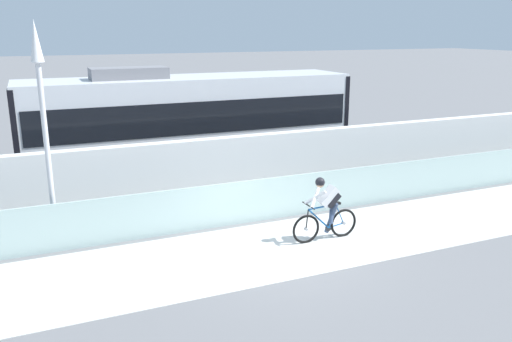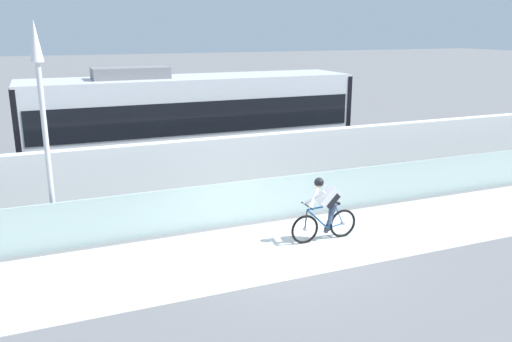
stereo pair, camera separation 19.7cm
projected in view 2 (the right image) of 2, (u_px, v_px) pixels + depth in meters
The scene contains 9 objects.
ground_plane at pixel (280, 248), 12.39m from camera, with size 200.00×200.00×0.00m, color slate.
bike_path_deck at pixel (280, 247), 12.39m from camera, with size 32.00×3.20×0.01m, color beige.
glass_parapet at pixel (250, 201), 13.89m from camera, with size 32.00×0.05×1.16m, color #ADC6C1.
concrete_barrier_wall at pixel (227, 170), 15.39m from camera, with size 32.00×0.36×1.98m, color silver.
tram_rail_near at pixel (204, 180), 17.86m from camera, with size 32.00×0.08×0.01m, color #595654.
tram_rail_far at pixel (192, 170), 19.14m from camera, with size 32.00×0.08×0.01m, color #595654.
tram at pixel (192, 123), 17.95m from camera, with size 11.06×2.54×3.81m.
cyclist_on_bike at pixel (325, 210), 12.63m from camera, with size 1.77×0.58×1.61m.
lamp_post_antenna at pixel (43, 108), 11.65m from camera, with size 0.28×0.28×5.20m.
Camera 2 is at (-4.91, -10.40, 5.00)m, focal length 36.83 mm.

